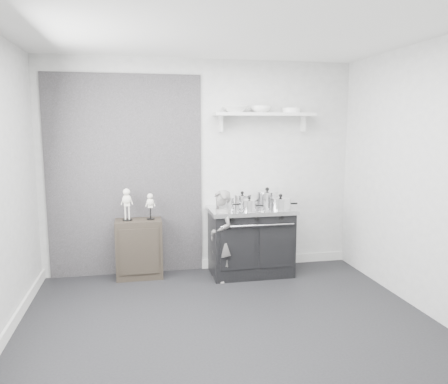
{
  "coord_description": "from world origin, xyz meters",
  "views": [
    {
      "loc": [
        -0.81,
        -3.74,
        1.88
      ],
      "look_at": [
        0.13,
        0.95,
        1.15
      ],
      "focal_mm": 35.0,
      "sensor_mm": 36.0,
      "label": 1
    }
  ],
  "objects": [
    {
      "name": "bowl_small",
      "position": [
        0.75,
        1.67,
        2.08
      ],
      "size": [
        0.26,
        0.26,
        0.08
      ],
      "primitive_type": "imported",
      "color": "white",
      "rests_on": "wall_shelf"
    },
    {
      "name": "pot_front_right",
      "position": [
        0.91,
        1.31,
        0.93
      ],
      "size": [
        0.35,
        0.26,
        0.2
      ],
      "color": "silver",
      "rests_on": "stove"
    },
    {
      "name": "pot_front_center",
      "position": [
        0.51,
        1.3,
        0.92
      ],
      "size": [
        0.26,
        0.17,
        0.17
      ],
      "color": "silver",
      "rests_on": "stove"
    },
    {
      "name": "ground",
      "position": [
        0.0,
        0.0,
        0.0
      ],
      "size": [
        4.0,
        4.0,
        0.0
      ],
      "primitive_type": "plane",
      "color": "black",
      "rests_on": "ground"
    },
    {
      "name": "skeleton_torso",
      "position": [
        -0.66,
        1.61,
        0.92
      ],
      "size": [
        0.1,
        0.07,
        0.37
      ],
      "primitive_type": null,
      "color": "silver",
      "rests_on": "side_cabinet"
    },
    {
      "name": "plate_stack",
      "position": [
        1.16,
        1.67,
        2.07
      ],
      "size": [
        0.24,
        0.24,
        0.06
      ],
      "primitive_type": "cylinder",
      "color": "white",
      "rests_on": "wall_shelf"
    },
    {
      "name": "child",
      "position": [
        0.17,
        1.3,
        0.56
      ],
      "size": [
        0.37,
        0.46,
        1.11
      ],
      "primitive_type": "imported",
      "rotation": [
        0.0,
        0.0,
        -1.29
      ],
      "color": "slate",
      "rests_on": "ground"
    },
    {
      "name": "side_cabinet",
      "position": [
        -0.81,
        1.61,
        0.37
      ],
      "size": [
        0.56,
        0.33,
        0.73
      ],
      "primitive_type": "cube",
      "color": "black",
      "rests_on": "ground"
    },
    {
      "name": "stove",
      "position": [
        0.58,
        1.48,
        0.43
      ],
      "size": [
        1.06,
        0.66,
        0.85
      ],
      "color": "black",
      "rests_on": "ground"
    },
    {
      "name": "pot_back_left",
      "position": [
        0.5,
        1.6,
        0.93
      ],
      "size": [
        0.32,
        0.23,
        0.2
      ],
      "color": "silver",
      "rests_on": "stove"
    },
    {
      "name": "skeleton_full",
      "position": [
        -0.94,
        1.61,
        0.96
      ],
      "size": [
        0.13,
        0.08,
        0.45
      ],
      "primitive_type": null,
      "color": "silver",
      "rests_on": "side_cabinet"
    },
    {
      "name": "pot_front_left",
      "position": [
        0.23,
        1.37,
        0.93
      ],
      "size": [
        0.31,
        0.22,
        0.2
      ],
      "color": "silver",
      "rests_on": "stove"
    },
    {
      "name": "pot_back_right",
      "position": [
        0.82,
        1.59,
        0.95
      ],
      "size": [
        0.37,
        0.29,
        0.24
      ],
      "color": "silver",
      "rests_on": "stove"
    },
    {
      "name": "bowl_large",
      "position": [
        0.42,
        1.67,
        2.08
      ],
      "size": [
        0.31,
        0.31,
        0.08
      ],
      "primitive_type": "imported",
      "color": "white",
      "rests_on": "wall_shelf"
    },
    {
      "name": "room_shell",
      "position": [
        -0.09,
        0.15,
        1.64
      ],
      "size": [
        4.02,
        3.62,
        2.71
      ],
      "color": "#AAAAA7",
      "rests_on": "ground"
    },
    {
      "name": "wall_shelf",
      "position": [
        0.8,
        1.68,
        2.01
      ],
      "size": [
        1.3,
        0.26,
        0.24
      ],
      "color": "silver",
      "rests_on": "room_shell"
    }
  ]
}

